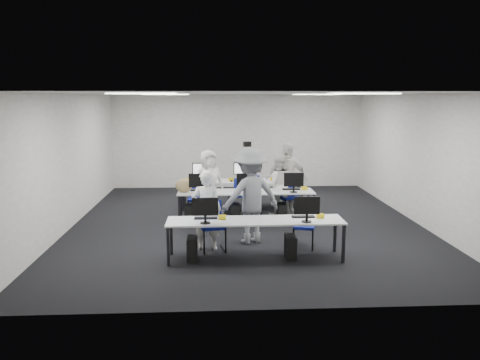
{
  "coord_description": "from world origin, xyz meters",
  "views": [
    {
      "loc": [
        -0.71,
        -10.57,
        2.94
      ],
      "look_at": [
        -0.14,
        0.2,
        1.0
      ],
      "focal_mm": 35.0,
      "sensor_mm": 36.0,
      "label": 1
    }
  ],
  "objects": [
    {
      "name": "chair_1",
      "position": [
        1.02,
        -1.78,
        0.26
      ],
      "size": [
        0.51,
        0.54,
        0.83
      ],
      "rotation": [
        0.0,
        0.0,
        -0.29
      ],
      "color": "navy",
      "rests_on": "ground"
    },
    {
      "name": "desk_front",
      "position": [
        0.0,
        -2.4,
        0.68
      ],
      "size": [
        3.2,
        0.7,
        0.73
      ],
      "color": "#BBBDC0",
      "rests_on": "ground"
    },
    {
      "name": "chair_2",
      "position": [
        -1.18,
        0.7,
        0.27
      ],
      "size": [
        0.44,
        0.47,
        0.86
      ],
      "rotation": [
        0.0,
        0.0,
        -0.04
      ],
      "color": "navy",
      "rests_on": "ground"
    },
    {
      "name": "ceiling_panels",
      "position": [
        0.0,
        0.0,
        2.98
      ],
      "size": [
        5.2,
        4.6,
        0.02
      ],
      "color": "white",
      "rests_on": "room"
    },
    {
      "name": "chair_3",
      "position": [
        0.16,
        0.75,
        0.31
      ],
      "size": [
        0.48,
        0.53,
        0.98
      ],
      "rotation": [
        0.0,
        0.0,
        0.01
      ],
      "color": "navy",
      "rests_on": "ground"
    },
    {
      "name": "chair_4",
      "position": [
        1.1,
        0.72,
        0.29
      ],
      "size": [
        0.57,
        0.59,
        0.91
      ],
      "rotation": [
        0.0,
        0.0,
        0.3
      ],
      "color": "navy",
      "rests_on": "ground"
    },
    {
      "name": "chair_5",
      "position": [
        -1.01,
        1.05,
        0.26
      ],
      "size": [
        0.46,
        0.49,
        0.82
      ],
      "rotation": [
        0.0,
        0.0,
        -0.14
      ],
      "color": "navy",
      "rests_on": "ground"
    },
    {
      "name": "equipment_front",
      "position": [
        -0.19,
        -2.42,
        0.36
      ],
      "size": [
        2.51,
        0.41,
        1.19
      ],
      "color": "#0D3EAC",
      "rests_on": "desk_front"
    },
    {
      "name": "chair_7",
      "position": [
        1.09,
        0.93,
        0.29
      ],
      "size": [
        0.59,
        0.61,
        0.92
      ],
      "rotation": [
        0.0,
        0.0,
        -0.33
      ],
      "color": "navy",
      "rests_on": "ground"
    },
    {
      "name": "chair_6",
      "position": [
        -0.1,
        1.01,
        0.3
      ],
      "size": [
        0.59,
        0.62,
        0.94
      ],
      "rotation": [
        0.0,
        0.0,
        0.3
      ],
      "color": "navy",
      "rests_on": "ground"
    },
    {
      "name": "desk_mid",
      "position": [
        0.0,
        0.2,
        0.68
      ],
      "size": [
        3.2,
        0.7,
        0.73
      ],
      "color": "#BBBDC0",
      "rests_on": "ground"
    },
    {
      "name": "desk_back",
      "position": [
        0.0,
        1.6,
        0.68
      ],
      "size": [
        3.2,
        0.7,
        0.73
      ],
      "color": "#BBBDC0",
      "rests_on": "ground"
    },
    {
      "name": "student_2",
      "position": [
        -0.89,
        1.03,
        0.81
      ],
      "size": [
        0.93,
        0.78,
        1.61
      ],
      "primitive_type": "imported",
      "rotation": [
        0.0,
        0.0,
        0.4
      ],
      "color": "beige",
      "rests_on": "ground"
    },
    {
      "name": "student_1",
      "position": [
        0.83,
        0.74,
        0.77
      ],
      "size": [
        0.77,
        0.61,
        1.55
      ],
      "primitive_type": "imported",
      "rotation": [
        0.0,
        0.0,
        3.18
      ],
      "color": "beige",
      "rests_on": "ground"
    },
    {
      "name": "chair_0",
      "position": [
        -0.78,
        -1.87,
        0.3
      ],
      "size": [
        0.55,
        0.58,
        0.93
      ],
      "rotation": [
        0.0,
        0.0,
        0.21
      ],
      "color": "navy",
      "rests_on": "ground"
    },
    {
      "name": "equipment_mid",
      "position": [
        -0.19,
        0.18,
        0.36
      ],
      "size": [
        2.91,
        0.41,
        1.19
      ],
      "color": "white",
      "rests_on": "desk_mid"
    },
    {
      "name": "handbag",
      "position": [
        -1.45,
        0.15,
        0.89
      ],
      "size": [
        0.42,
        0.29,
        0.32
      ],
      "primitive_type": "ellipsoid",
      "rotation": [
        0.0,
        0.0,
        0.1
      ],
      "color": "#896647",
      "rests_on": "desk_mid"
    },
    {
      "name": "student_3",
      "position": [
        1.06,
        0.86,
        0.91
      ],
      "size": [
        1.09,
        0.53,
        1.81
      ],
      "primitive_type": "imported",
      "rotation": [
        0.0,
        0.0,
        0.08
      ],
      "color": "beige",
      "rests_on": "ground"
    },
    {
      "name": "equipment_back",
      "position": [
        0.19,
        1.62,
        0.36
      ],
      "size": [
        2.91,
        0.41,
        1.19
      ],
      "color": "white",
      "rests_on": "desk_back"
    },
    {
      "name": "dslr_camera",
      "position": [
        -0.07,
        -1.25,
        1.99
      ],
      "size": [
        0.19,
        0.22,
        0.1
      ],
      "primitive_type": "cube",
      "rotation": [
        0.0,
        0.0,
        3.48
      ],
      "color": "black",
      "rests_on": "photographer"
    },
    {
      "name": "photographer",
      "position": [
        -0.01,
        -1.42,
        0.96
      ],
      "size": [
        1.41,
        1.09,
        1.93
      ],
      "primitive_type": "imported",
      "rotation": [
        0.0,
        0.0,
        3.48
      ],
      "color": "slate",
      "rests_on": "ground"
    },
    {
      "name": "room",
      "position": [
        0.0,
        0.0,
        1.5
      ],
      "size": [
        9.0,
        9.02,
        3.0
      ],
      "color": "black",
      "rests_on": "ground"
    },
    {
      "name": "student_0",
      "position": [
        -0.89,
        -1.82,
        0.78
      ],
      "size": [
        0.6,
        0.42,
        1.56
      ],
      "primitive_type": "imported",
      "rotation": [
        0.0,
        0.0,
        3.05
      ],
      "color": "beige",
      "rests_on": "ground"
    }
  ]
}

